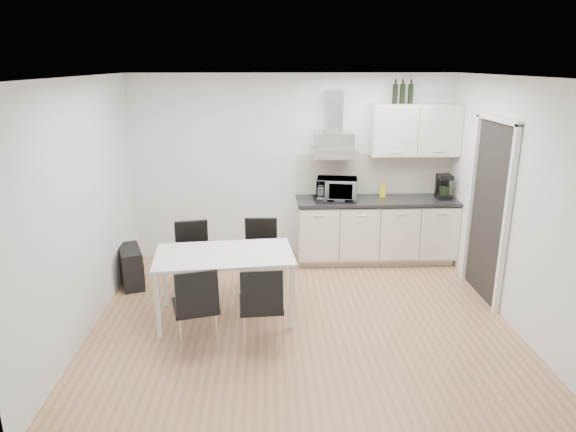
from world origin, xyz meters
The scene contains 15 objects.
ground centered at (0.00, 0.00, 0.00)m, with size 4.50×4.50×0.00m, color tan.
wall_back centered at (0.00, 2.00, 1.30)m, with size 4.50×0.10×2.60m, color white.
wall_front centered at (0.00, -2.00, 1.30)m, with size 4.50×0.10×2.60m, color white.
wall_left centered at (-2.25, 0.00, 1.30)m, with size 0.10×4.00×2.60m, color white.
wall_right centered at (2.25, 0.00, 1.30)m, with size 0.10×4.00×2.60m, color white.
ceiling centered at (0.00, 0.00, 2.60)m, with size 4.50×4.50×0.00m, color white.
doorway centered at (2.21, 0.55, 1.05)m, with size 0.08×1.04×2.10m, color white.
kitchenette centered at (1.19, 1.73, 0.83)m, with size 2.22×0.64×2.52m.
dining_table centered at (-0.84, 0.10, 0.67)m, with size 1.55×0.98×0.75m.
chair_far_left centered at (-1.27, 0.73, 0.44)m, with size 0.44×0.50×0.88m, color black, non-canonical shape.
chair_far_right centered at (-0.46, 0.81, 0.44)m, with size 0.44×0.50×0.88m, color black, non-canonical shape.
chair_near_left centered at (-1.08, -0.54, 0.44)m, with size 0.44×0.50×0.88m, color black, non-canonical shape.
chair_near_right centered at (-0.44, -0.53, 0.44)m, with size 0.44×0.50×0.88m, color black, non-canonical shape.
guitar_amp centered at (-2.11, 1.01, 0.25)m, with size 0.44×0.64×0.49m.
floor_speaker centered at (-0.50, 1.90, 0.13)m, with size 0.16×0.14×0.26m, color black.
Camera 1 is at (-0.36, -5.11, 2.73)m, focal length 32.00 mm.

